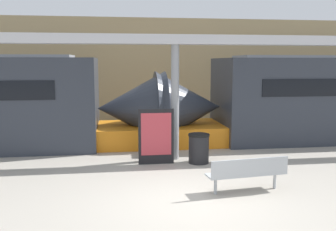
{
  "coord_description": "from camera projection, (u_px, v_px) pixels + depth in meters",
  "views": [
    {
      "loc": [
        -1.45,
        -7.5,
        2.94
      ],
      "look_at": [
        0.05,
        3.26,
        1.4
      ],
      "focal_mm": 40.0,
      "sensor_mm": 36.0,
      "label": 1
    }
  ],
  "objects": [
    {
      "name": "station_wall",
      "position": [
        146.0,
        72.0,
        17.63
      ],
      "size": [
        56.0,
        0.2,
        5.0
      ],
      "primitive_type": "cube",
      "color": "tan",
      "rests_on": "ground_plane"
    },
    {
      "name": "ground_plane",
      "position": [
        187.0,
        202.0,
        7.97
      ],
      "size": [
        60.0,
        60.0,
        0.0
      ],
      "primitive_type": "plane",
      "color": "#A8A093"
    },
    {
      "name": "support_column_near",
      "position": [
        175.0,
        103.0,
        11.29
      ],
      "size": [
        0.24,
        0.24,
        3.47
      ],
      "primitive_type": "cylinder",
      "color": "gray",
      "rests_on": "ground_plane"
    },
    {
      "name": "bench_near",
      "position": [
        248.0,
        172.0,
        8.48
      ],
      "size": [
        1.91,
        0.66,
        0.82
      ],
      "rotation": [
        0.0,
        0.0,
        0.12
      ],
      "color": "#ADB2B7",
      "rests_on": "ground_plane"
    },
    {
      "name": "trash_bin",
      "position": [
        199.0,
        148.0,
        11.0
      ],
      "size": [
        0.62,
        0.62,
        0.87
      ],
      "color": "black",
      "rests_on": "ground_plane"
    },
    {
      "name": "poster_board",
      "position": [
        156.0,
        136.0,
        10.83
      ],
      "size": [
        1.03,
        0.07,
        1.62
      ],
      "color": "black",
      "rests_on": "ground_plane"
    },
    {
      "name": "canopy_beam",
      "position": [
        175.0,
        40.0,
        11.03
      ],
      "size": [
        28.0,
        0.6,
        0.28
      ],
      "primitive_type": "cube",
      "color": "#B7B7BC",
      "rests_on": "support_column_near"
    }
  ]
}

